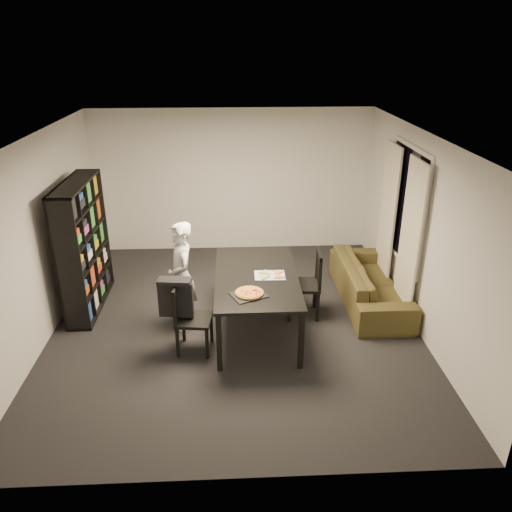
{
  "coord_description": "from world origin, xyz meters",
  "views": [
    {
      "loc": [
        -0.01,
        -6.11,
        3.71
      ],
      "look_at": [
        0.29,
        -0.08,
        1.05
      ],
      "focal_mm": 35.0,
      "sensor_mm": 36.0,
      "label": 1
    }
  ],
  "objects_px": {
    "chair_left": "(187,313)",
    "chair_right": "(310,279)",
    "baking_tray": "(249,295)",
    "pepperoni_pizza": "(249,293)",
    "sofa": "(370,283)",
    "person": "(182,276)",
    "dining_table": "(256,280)",
    "bookshelf": "(84,247)"
  },
  "relations": [
    {
      "from": "pepperoni_pizza",
      "to": "chair_left",
      "type": "bearing_deg",
      "value": 174.34
    },
    {
      "from": "chair_right",
      "to": "baking_tray",
      "type": "xyz_separation_m",
      "value": [
        -0.9,
        -0.9,
        0.26
      ]
    },
    {
      "from": "chair_right",
      "to": "sofa",
      "type": "xyz_separation_m",
      "value": [
        0.97,
        0.35,
        -0.25
      ]
    },
    {
      "from": "dining_table",
      "to": "chair_left",
      "type": "bearing_deg",
      "value": -152.91
    },
    {
      "from": "dining_table",
      "to": "person",
      "type": "distance_m",
      "value": 1.01
    },
    {
      "from": "dining_table",
      "to": "baking_tray",
      "type": "xyz_separation_m",
      "value": [
        -0.12,
        -0.55,
        0.08
      ]
    },
    {
      "from": "bookshelf",
      "to": "chair_left",
      "type": "relative_size",
      "value": 2.04
    },
    {
      "from": "dining_table",
      "to": "baking_tray",
      "type": "height_order",
      "value": "baking_tray"
    },
    {
      "from": "dining_table",
      "to": "chair_right",
      "type": "height_order",
      "value": "chair_right"
    },
    {
      "from": "chair_right",
      "to": "sofa",
      "type": "distance_m",
      "value": 1.06
    },
    {
      "from": "chair_left",
      "to": "pepperoni_pizza",
      "type": "height_order",
      "value": "chair_left"
    },
    {
      "from": "bookshelf",
      "to": "chair_right",
      "type": "relative_size",
      "value": 1.92
    },
    {
      "from": "pepperoni_pizza",
      "to": "chair_right",
      "type": "bearing_deg",
      "value": 44.69
    },
    {
      "from": "baking_tray",
      "to": "person",
      "type": "bearing_deg",
      "value": 141.96
    },
    {
      "from": "chair_right",
      "to": "dining_table",
      "type": "bearing_deg",
      "value": -62.74
    },
    {
      "from": "bookshelf",
      "to": "pepperoni_pizza",
      "type": "bearing_deg",
      "value": -29.5
    },
    {
      "from": "pepperoni_pizza",
      "to": "person",
      "type": "bearing_deg",
      "value": 142.92
    },
    {
      "from": "chair_left",
      "to": "pepperoni_pizza",
      "type": "bearing_deg",
      "value": -89.09
    },
    {
      "from": "person",
      "to": "baking_tray",
      "type": "relative_size",
      "value": 3.8
    },
    {
      "from": "dining_table",
      "to": "pepperoni_pizza",
      "type": "relative_size",
      "value": 5.59
    },
    {
      "from": "dining_table",
      "to": "chair_left",
      "type": "height_order",
      "value": "chair_left"
    },
    {
      "from": "chair_right",
      "to": "person",
      "type": "xyz_separation_m",
      "value": [
        -1.78,
        -0.21,
        0.2
      ]
    },
    {
      "from": "bookshelf",
      "to": "chair_right",
      "type": "height_order",
      "value": "bookshelf"
    },
    {
      "from": "chair_left",
      "to": "chair_right",
      "type": "bearing_deg",
      "value": -57.8
    },
    {
      "from": "person",
      "to": "sofa",
      "type": "relative_size",
      "value": 0.72
    },
    {
      "from": "bookshelf",
      "to": "dining_table",
      "type": "relative_size",
      "value": 0.97
    },
    {
      "from": "dining_table",
      "to": "sofa",
      "type": "bearing_deg",
      "value": 21.65
    },
    {
      "from": "chair_left",
      "to": "sofa",
      "type": "relative_size",
      "value": 0.44
    },
    {
      "from": "chair_left",
      "to": "chair_right",
      "type": "relative_size",
      "value": 0.94
    },
    {
      "from": "bookshelf",
      "to": "chair_left",
      "type": "height_order",
      "value": "bookshelf"
    },
    {
      "from": "sofa",
      "to": "pepperoni_pizza",
      "type": "bearing_deg",
      "value": 123.47
    },
    {
      "from": "dining_table",
      "to": "bookshelf",
      "type": "bearing_deg",
      "value": 162.28
    },
    {
      "from": "person",
      "to": "pepperoni_pizza",
      "type": "distance_m",
      "value": 1.11
    },
    {
      "from": "bookshelf",
      "to": "dining_table",
      "type": "height_order",
      "value": "bookshelf"
    },
    {
      "from": "pepperoni_pizza",
      "to": "baking_tray",
      "type": "bearing_deg",
      "value": -117.83
    },
    {
      "from": "baking_tray",
      "to": "pepperoni_pizza",
      "type": "bearing_deg",
      "value": 62.17
    },
    {
      "from": "baking_tray",
      "to": "dining_table",
      "type": "bearing_deg",
      "value": 77.52
    },
    {
      "from": "person",
      "to": "chair_left",
      "type": "bearing_deg",
      "value": -7.49
    },
    {
      "from": "dining_table",
      "to": "chair_right",
      "type": "bearing_deg",
      "value": 23.92
    },
    {
      "from": "dining_table",
      "to": "pepperoni_pizza",
      "type": "xyz_separation_m",
      "value": [
        -0.11,
        -0.54,
        0.1
      ]
    },
    {
      "from": "baking_tray",
      "to": "pepperoni_pizza",
      "type": "distance_m",
      "value": 0.03
    },
    {
      "from": "person",
      "to": "pepperoni_pizza",
      "type": "relative_size",
      "value": 4.34
    }
  ]
}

